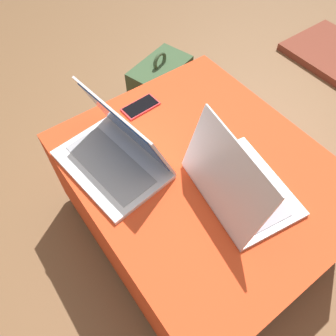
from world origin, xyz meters
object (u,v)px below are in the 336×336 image
at_px(laptop_near, 116,152).
at_px(backpack, 159,99).
at_px(cell_phone, 141,107).
at_px(laptop_far, 237,185).

xyz_separation_m(laptop_near, backpack, (-0.40, 0.45, -0.32)).
bearing_deg(cell_phone, laptop_far, 179.90).
xyz_separation_m(laptop_far, cell_phone, (-0.50, -0.03, -0.05)).
bearing_deg(laptop_near, cell_phone, 123.05).
height_order(laptop_far, backpack, laptop_far).
bearing_deg(laptop_far, laptop_near, 44.20).
distance_m(laptop_far, backpack, 0.83).
bearing_deg(cell_phone, backpack, -49.68).
bearing_deg(laptop_far, backpack, -7.65).
bearing_deg(backpack, laptop_near, 24.97).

